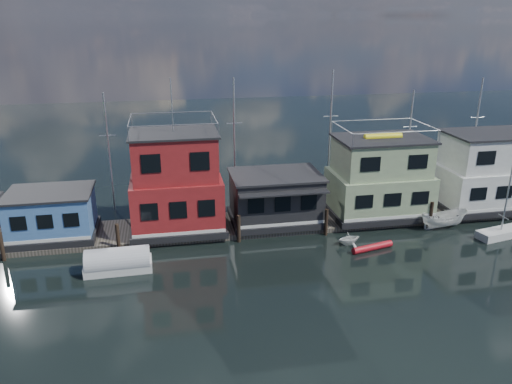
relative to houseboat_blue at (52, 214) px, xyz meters
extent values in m
plane|color=black|center=(18.00, -12.00, -2.21)|extent=(160.00, 160.00, 0.00)
cube|color=#595147|center=(18.00, 0.00, -2.01)|extent=(48.00, 5.00, 0.40)
cube|color=black|center=(0.00, 0.00, -1.56)|extent=(6.40, 4.90, 0.50)
cube|color=#4B79BC|center=(0.00, 0.00, 0.19)|extent=(6.00, 4.50, 3.00)
cube|color=black|center=(0.00, 0.00, 1.77)|extent=(6.30, 4.80, 0.16)
cube|color=black|center=(9.50, 0.00, -1.56)|extent=(7.40, 5.90, 0.50)
cube|color=maroon|center=(9.50, 0.00, 0.57)|extent=(7.00, 5.50, 3.74)
cube|color=maroon|center=(9.50, 0.00, 4.17)|extent=(6.30, 4.95, 3.46)
cube|color=black|center=(9.50, 0.00, 5.97)|extent=(6.65, 5.23, 0.16)
cylinder|color=silver|center=(9.50, 0.00, 8.05)|extent=(0.08, 0.08, 4.00)
cube|color=black|center=(17.50, 0.00, -1.56)|extent=(7.40, 5.40, 0.50)
cube|color=black|center=(17.50, 0.00, 0.39)|extent=(7.00, 5.00, 3.40)
cube|color=black|center=(17.50, 0.00, 2.17)|extent=(7.30, 5.30, 0.16)
cube|color=black|center=(17.50, -2.80, 1.58)|extent=(7.00, 1.20, 0.12)
cube|color=black|center=(26.50, 0.00, -1.56)|extent=(8.40, 5.90, 0.50)
cube|color=#94AA7D|center=(26.50, 0.00, 0.25)|extent=(8.00, 5.50, 3.12)
cube|color=#94AA7D|center=(26.50, 0.00, 3.25)|extent=(7.20, 4.95, 2.88)
cube|color=black|center=(26.50, 0.00, 4.77)|extent=(7.60, 5.23, 0.16)
cylinder|color=#FFF21E|center=(26.50, 0.00, 4.94)|extent=(3.20, 0.56, 0.56)
cube|color=black|center=(36.50, 0.00, -1.56)|extent=(8.40, 5.90, 0.50)
cube|color=silver|center=(36.50, 0.00, 0.25)|extent=(8.00, 5.50, 3.12)
cube|color=silver|center=(36.50, 0.00, 3.25)|extent=(7.20, 4.95, 2.88)
cube|color=black|center=(36.50, 0.00, 4.77)|extent=(7.60, 5.23, 0.16)
cylinder|color=#2D2116|center=(-3.00, -2.80, -1.11)|extent=(0.28, 0.28, 2.20)
cylinder|color=#2D2116|center=(5.00, -2.80, -1.11)|extent=(0.28, 0.28, 2.20)
cylinder|color=#2D2116|center=(14.00, -2.80, -1.11)|extent=(0.28, 0.28, 2.20)
cylinder|color=#2D2116|center=(21.00, -2.80, -1.11)|extent=(0.28, 0.28, 2.20)
cylinder|color=#2D2116|center=(30.00, -2.80, -1.11)|extent=(0.28, 0.28, 2.20)
cylinder|color=silver|center=(4.00, 6.00, 3.04)|extent=(0.16, 0.16, 10.50)
cylinder|color=silver|center=(4.00, 6.00, 4.62)|extent=(1.40, 0.06, 0.06)
cylinder|color=silver|center=(15.00, 6.00, 3.54)|extent=(0.16, 0.16, 11.50)
cylinder|color=silver|center=(15.00, 6.00, 5.27)|extent=(1.40, 0.06, 0.06)
cylinder|color=silver|center=(24.00, 6.00, 3.79)|extent=(0.16, 0.16, 12.00)
cylinder|color=silver|center=(24.00, 6.00, 5.59)|extent=(1.40, 0.06, 0.06)
cylinder|color=silver|center=(32.00, 6.00, 2.79)|extent=(0.16, 0.16, 10.00)
cylinder|color=silver|center=(32.00, 6.00, 4.29)|extent=(1.40, 0.06, 0.06)
cylinder|color=silver|center=(39.00, 6.00, 3.29)|extent=(0.16, 0.16, 11.00)
cylinder|color=silver|center=(39.00, 6.00, 4.94)|extent=(1.40, 0.06, 0.06)
imported|color=white|center=(22.18, -4.79, -1.70)|extent=(2.21, 2.01, 1.01)
imported|color=white|center=(30.97, -3.23, -1.42)|extent=(4.11, 1.67, 1.57)
cylinder|color=#B4131E|center=(23.57, -6.06, -1.96)|extent=(3.41, 1.29, 0.50)
cube|color=silver|center=(5.19, -5.91, -1.83)|extent=(4.53, 1.83, 0.75)
cylinder|color=silver|center=(5.19, -5.91, -1.40)|extent=(4.32, 1.93, 1.82)
cube|color=silver|center=(34.49, -5.67, -1.89)|extent=(4.24, 2.17, 0.63)
cylinder|color=silver|center=(34.49, -5.67, 1.31)|extent=(0.12, 0.12, 5.76)
cube|color=silver|center=(34.49, -5.67, -0.49)|extent=(0.31, 1.24, 0.05)
camera|label=1|loc=(8.88, -37.55, 14.33)|focal=35.00mm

